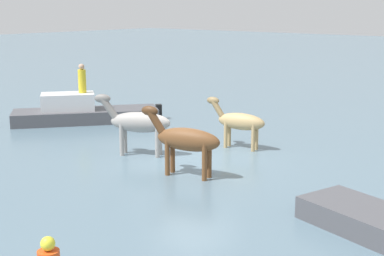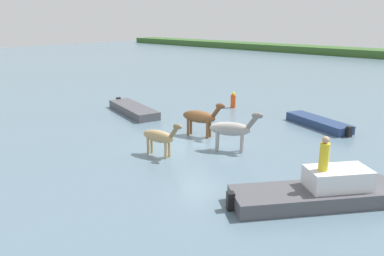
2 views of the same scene
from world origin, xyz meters
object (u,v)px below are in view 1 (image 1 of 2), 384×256
Objects in this scene: horse_gray_outer at (185,139)px; horse_pinto_flank at (239,121)px; boat_skiff_near at (83,114)px; horse_mid_herd at (138,122)px; person_spotter_bow at (82,79)px.

horse_pinto_flank is at bearing -93.28° from horse_gray_outer.
boat_skiff_near is at bearing -33.44° from horse_gray_outer.
horse_gray_outer is at bearing 90.36° from horse_pinto_flank.
horse_gray_outer is 1.04× the size of horse_mid_herd.
horse_pinto_flank reaches higher than boat_skiff_near.
horse_pinto_flank is 0.91× the size of horse_mid_herd.
horse_gray_outer reaches higher than boat_skiff_near.
horse_gray_outer is 2.10× the size of person_spotter_bow.
person_spotter_bow reaches higher than horse_gray_outer.
horse_pinto_flank is 7.50m from boat_skiff_near.
horse_gray_outer is 0.44× the size of boat_skiff_near.
person_spotter_bow reaches higher than boat_skiff_near.
horse_mid_herd is at bearing 106.28° from boat_skiff_near.
horse_gray_outer is at bearing 108.26° from boat_skiff_near.
person_spotter_bow is (5.49, -2.22, 0.70)m from horse_mid_herd.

